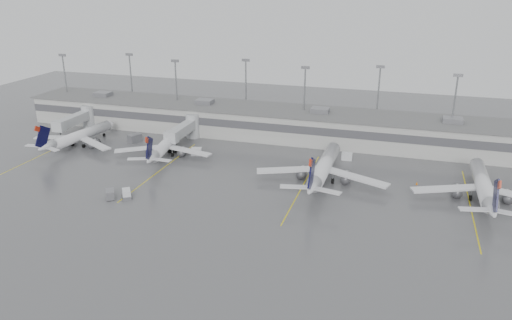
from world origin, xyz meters
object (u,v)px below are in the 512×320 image
(jet_mid_right, at_px, (323,167))
(jet_far_right, at_px, (484,186))
(jet_mid_left, at_px, (165,145))
(baggage_tug, at_px, (127,195))
(jet_far_left, at_px, (78,136))

(jet_mid_right, xyz_separation_m, jet_far_right, (33.62, -0.69, -0.13))
(jet_mid_left, relative_size, baggage_tug, 8.13)
(jet_mid_left, bearing_deg, baggage_tug, -90.51)
(jet_mid_right, distance_m, jet_far_right, 33.62)
(jet_far_left, xyz_separation_m, jet_far_right, (102.30, -5.97, 0.34))
(jet_far_left, height_order, jet_mid_left, jet_far_left)
(jet_far_left, bearing_deg, jet_mid_right, 3.46)
(jet_far_right, xyz_separation_m, baggage_tug, (-71.77, -20.58, -2.53))
(jet_far_right, bearing_deg, jet_far_left, 176.45)
(jet_far_left, height_order, baggage_tug, jet_far_left)
(jet_mid_left, xyz_separation_m, jet_far_right, (75.97, -5.87, 0.38))
(jet_far_left, relative_size, jet_mid_right, 0.86)
(jet_far_left, distance_m, jet_far_right, 102.48)
(jet_mid_left, bearing_deg, jet_far_right, -13.96)
(jet_mid_right, bearing_deg, jet_far_right, -0.33)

